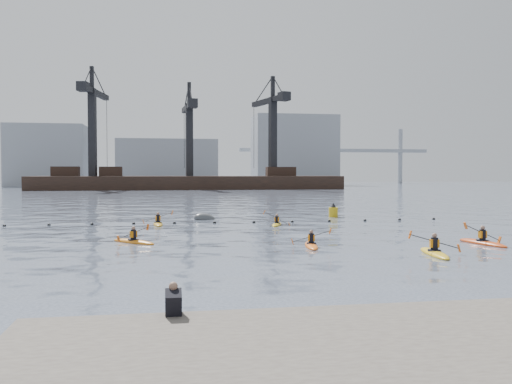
{
  "coord_description": "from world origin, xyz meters",
  "views": [
    {
      "loc": [
        -5.67,
        -18.39,
        3.8
      ],
      "look_at": [
        -0.93,
        9.82,
        2.8
      ],
      "focal_mm": 38.0,
      "sensor_mm": 36.0,
      "label": 1
    }
  ],
  "objects_px": {
    "kayaker_3": "(277,224)",
    "nav_buoy": "(333,212)",
    "kayaker_2": "(134,241)",
    "mooring_buoy": "(205,219)",
    "kayaker_4": "(482,242)",
    "kayaker_1": "(434,252)",
    "kayaker_5": "(158,223)",
    "kayaker_0": "(311,245)"
  },
  "relations": [
    {
      "from": "kayaker_3",
      "to": "kayaker_2",
      "type": "bearing_deg",
      "value": -120.57
    },
    {
      "from": "kayaker_1",
      "to": "kayaker_5",
      "type": "bearing_deg",
      "value": 137.02
    },
    {
      "from": "kayaker_4",
      "to": "kayaker_5",
      "type": "bearing_deg",
      "value": -47.78
    },
    {
      "from": "kayaker_0",
      "to": "nav_buoy",
      "type": "height_order",
      "value": "nav_buoy"
    },
    {
      "from": "kayaker_2",
      "to": "kayaker_3",
      "type": "relative_size",
      "value": 0.94
    },
    {
      "from": "kayaker_2",
      "to": "mooring_buoy",
      "type": "distance_m",
      "value": 15.16
    },
    {
      "from": "kayaker_0",
      "to": "kayaker_4",
      "type": "distance_m",
      "value": 9.32
    },
    {
      "from": "kayaker_2",
      "to": "kayaker_5",
      "type": "bearing_deg",
      "value": 39.69
    },
    {
      "from": "kayaker_4",
      "to": "mooring_buoy",
      "type": "relative_size",
      "value": 1.83
    },
    {
      "from": "kayaker_5",
      "to": "mooring_buoy",
      "type": "bearing_deg",
      "value": 44.35
    },
    {
      "from": "kayaker_2",
      "to": "mooring_buoy",
      "type": "xyz_separation_m",
      "value": [
        4.94,
        14.33,
        -0.1
      ]
    },
    {
      "from": "kayaker_1",
      "to": "kayaker_2",
      "type": "height_order",
      "value": "kayaker_1"
    },
    {
      "from": "kayaker_1",
      "to": "kayaker_4",
      "type": "bearing_deg",
      "value": 44.7
    },
    {
      "from": "kayaker_2",
      "to": "kayaker_5",
      "type": "distance_m",
      "value": 10.33
    },
    {
      "from": "kayaker_0",
      "to": "mooring_buoy",
      "type": "distance_m",
      "value": 17.88
    },
    {
      "from": "kayaker_0",
      "to": "kayaker_2",
      "type": "height_order",
      "value": "kayaker_0"
    },
    {
      "from": "kayaker_2",
      "to": "kayaker_5",
      "type": "relative_size",
      "value": 0.83
    },
    {
      "from": "mooring_buoy",
      "to": "kayaker_3",
      "type": "bearing_deg",
      "value": -50.58
    },
    {
      "from": "kayaker_2",
      "to": "mooring_buoy",
      "type": "height_order",
      "value": "kayaker_2"
    },
    {
      "from": "kayaker_0",
      "to": "kayaker_4",
      "type": "height_order",
      "value": "kayaker_4"
    },
    {
      "from": "kayaker_1",
      "to": "kayaker_4",
      "type": "height_order",
      "value": "kayaker_4"
    },
    {
      "from": "kayaker_5",
      "to": "kayaker_0",
      "type": "bearing_deg",
      "value": -62.01
    },
    {
      "from": "mooring_buoy",
      "to": "nav_buoy",
      "type": "xyz_separation_m",
      "value": [
        11.14,
        0.6,
        0.43
      ]
    },
    {
      "from": "kayaker_5",
      "to": "nav_buoy",
      "type": "height_order",
      "value": "nav_buoy"
    },
    {
      "from": "kayaker_1",
      "to": "kayaker_3",
      "type": "height_order",
      "value": "kayaker_1"
    },
    {
      "from": "kayaker_1",
      "to": "kayaker_3",
      "type": "relative_size",
      "value": 1.24
    },
    {
      "from": "mooring_buoy",
      "to": "kayaker_4",
      "type": "bearing_deg",
      "value": -52.99
    },
    {
      "from": "kayaker_0",
      "to": "kayaker_5",
      "type": "xyz_separation_m",
      "value": [
        -7.98,
        13.3,
        0.01
      ]
    },
    {
      "from": "kayaker_2",
      "to": "kayaker_4",
      "type": "height_order",
      "value": "kayaker_4"
    },
    {
      "from": "kayaker_4",
      "to": "kayaker_0",
      "type": "bearing_deg",
      "value": -12.59
    },
    {
      "from": "kayaker_3",
      "to": "nav_buoy",
      "type": "relative_size",
      "value": 2.09
    },
    {
      "from": "kayaker_0",
      "to": "kayaker_3",
      "type": "distance_m",
      "value": 11.55
    },
    {
      "from": "mooring_buoy",
      "to": "nav_buoy",
      "type": "distance_m",
      "value": 11.16
    },
    {
      "from": "kayaker_3",
      "to": "kayaker_4",
      "type": "height_order",
      "value": "kayaker_4"
    },
    {
      "from": "kayaker_1",
      "to": "kayaker_5",
      "type": "height_order",
      "value": "kayaker_1"
    },
    {
      "from": "kayaker_1",
      "to": "mooring_buoy",
      "type": "bearing_deg",
      "value": 123.26
    },
    {
      "from": "kayaker_1",
      "to": "nav_buoy",
      "type": "distance_m",
      "value": 21.72
    },
    {
      "from": "kayaker_1",
      "to": "kayaker_2",
      "type": "distance_m",
      "value": 15.6
    },
    {
      "from": "kayaker_4",
      "to": "kayaker_5",
      "type": "relative_size",
      "value": 1.08
    },
    {
      "from": "kayaker_0",
      "to": "mooring_buoy",
      "type": "height_order",
      "value": "kayaker_0"
    },
    {
      "from": "kayaker_3",
      "to": "mooring_buoy",
      "type": "height_order",
      "value": "kayaker_3"
    },
    {
      "from": "kayaker_2",
      "to": "kayaker_3",
      "type": "bearing_deg",
      "value": -2.66
    }
  ]
}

